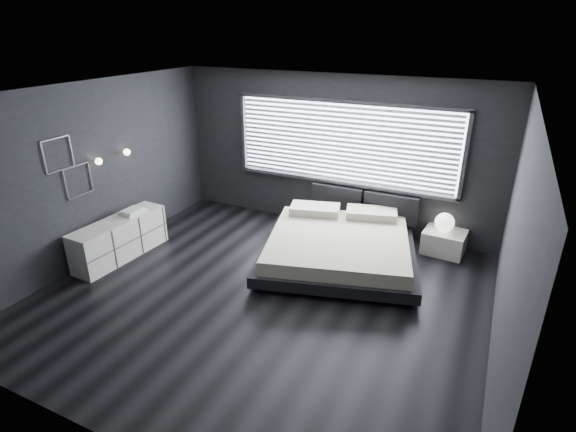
% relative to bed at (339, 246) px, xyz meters
% --- Properties ---
extents(room, '(6.04, 6.00, 2.80)m').
position_rel_bed_xyz_m(room, '(-0.64, -1.39, 1.11)').
color(room, black).
rests_on(room, ground).
extents(window, '(4.14, 0.09, 1.52)m').
position_rel_bed_xyz_m(window, '(-0.44, 1.30, 1.32)').
color(window, white).
rests_on(window, ground).
extents(headboard, '(1.96, 0.16, 0.52)m').
position_rel_bed_xyz_m(headboard, '(0.01, 1.25, 0.28)').
color(headboard, black).
rests_on(headboard, ground).
extents(sconce_near, '(0.18, 0.11, 0.11)m').
position_rel_bed_xyz_m(sconce_near, '(-3.52, -1.34, 1.31)').
color(sconce_near, silver).
rests_on(sconce_near, ground).
extents(sconce_far, '(0.18, 0.11, 0.11)m').
position_rel_bed_xyz_m(sconce_far, '(-3.52, -0.74, 1.31)').
color(sconce_far, silver).
rests_on(sconce_far, ground).
extents(wall_art_upper, '(0.01, 0.48, 0.48)m').
position_rel_bed_xyz_m(wall_art_upper, '(-3.62, -1.94, 1.56)').
color(wall_art_upper, '#47474C').
rests_on(wall_art_upper, ground).
extents(wall_art_lower, '(0.01, 0.48, 0.48)m').
position_rel_bed_xyz_m(wall_art_lower, '(-3.62, -1.69, 1.09)').
color(wall_art_lower, '#47474C').
rests_on(wall_art_lower, ground).
extents(bed, '(2.92, 2.84, 0.62)m').
position_rel_bed_xyz_m(bed, '(0.00, 0.00, 0.00)').
color(bed, black).
rests_on(bed, ground).
extents(nightstand, '(0.71, 0.60, 0.39)m').
position_rel_bed_xyz_m(nightstand, '(1.49, 1.08, -0.10)').
color(nightstand, silver).
rests_on(nightstand, ground).
extents(orb_lamp, '(0.32, 0.32, 0.32)m').
position_rel_bed_xyz_m(orb_lamp, '(1.46, 1.08, 0.26)').
color(orb_lamp, white).
rests_on(orb_lamp, nightstand).
extents(dresser, '(0.56, 1.68, 0.67)m').
position_rel_bed_xyz_m(dresser, '(-3.29, -1.38, 0.04)').
color(dresser, silver).
rests_on(dresser, ground).
extents(book_stack, '(0.32, 0.40, 0.08)m').
position_rel_bed_xyz_m(book_stack, '(-3.26, -1.06, 0.41)').
color(book_stack, silver).
rests_on(book_stack, dresser).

